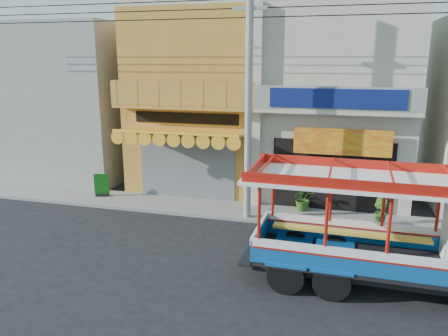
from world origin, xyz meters
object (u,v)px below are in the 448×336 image
(green_sign, at_px, (102,187))
(potted_plant_b, at_px, (380,211))
(songthaew_truck, at_px, (401,236))
(utility_pole, at_px, (253,85))
(potted_plant_a, at_px, (303,199))

(green_sign, distance_m, potted_plant_b, 11.45)
(songthaew_truck, bearing_deg, potted_plant_b, 91.47)
(utility_pole, height_order, potted_plant_a, utility_pole)
(utility_pole, relative_size, green_sign, 28.46)
(utility_pole, distance_m, potted_plant_a, 4.99)
(potted_plant_a, bearing_deg, green_sign, 162.24)
(green_sign, bearing_deg, potted_plant_a, 2.90)
(songthaew_truck, bearing_deg, utility_pole, 139.28)
(green_sign, relative_size, potted_plant_a, 1.06)
(utility_pole, xyz_separation_m, songthaew_truck, (4.75, -4.09, -3.47))
(songthaew_truck, distance_m, potted_plant_a, 6.21)
(utility_pole, xyz_separation_m, green_sign, (-6.81, 0.88, -4.50))
(utility_pole, height_order, potted_plant_b, utility_pole)
(songthaew_truck, xyz_separation_m, potted_plant_b, (-0.12, 4.58, -0.95))
(potted_plant_a, distance_m, potted_plant_b, 2.92)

